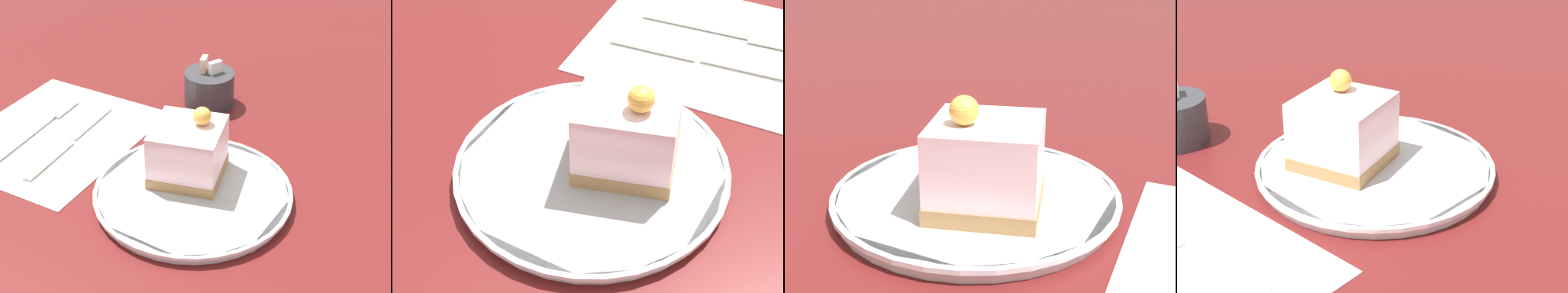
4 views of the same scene
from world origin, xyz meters
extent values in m
plane|color=#5B1919|center=(0.00, 0.00, 0.00)|extent=(4.00, 4.00, 0.00)
cylinder|color=white|center=(0.00, 0.03, 0.01)|extent=(0.23, 0.23, 0.01)
cylinder|color=white|center=(0.00, 0.03, 0.01)|extent=(0.23, 0.23, 0.00)
cube|color=#9E7547|center=(-0.02, 0.06, 0.02)|extent=(0.10, 0.10, 0.01)
cube|color=silver|center=(-0.02, 0.06, 0.05)|extent=(0.10, 0.10, 0.06)
sphere|color=#EFB747|center=(-0.01, 0.07, 0.09)|extent=(0.02, 0.02, 0.02)
camera|label=1|loc=(0.33, -0.49, 0.48)|focal=60.00mm
camera|label=2|loc=(0.35, 0.22, 0.40)|focal=60.00mm
camera|label=3|loc=(-0.19, 0.39, 0.21)|focal=50.00mm
camera|label=4|loc=(-0.40, -0.37, 0.32)|focal=60.00mm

